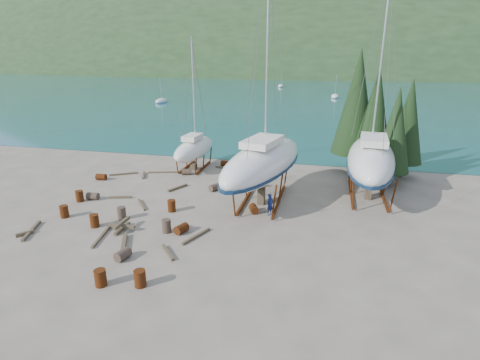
% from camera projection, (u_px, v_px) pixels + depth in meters
% --- Properties ---
extents(ground, '(600.00, 600.00, 0.00)m').
position_uv_depth(ground, '(198.00, 217.00, 26.45)').
color(ground, '#665D50').
rests_on(ground, ground).
extents(bay_water, '(700.00, 700.00, 0.00)m').
position_uv_depth(bay_water, '(321.00, 68.00, 317.08)').
color(bay_water, '#166572').
rests_on(bay_water, ground).
extents(far_hill, '(800.00, 360.00, 110.00)m').
position_uv_depth(far_hill, '(321.00, 67.00, 321.70)').
color(far_hill, '#21361B').
rests_on(far_hill, ground).
extents(far_house_left, '(6.60, 5.60, 5.60)m').
position_uv_depth(far_house_left, '(208.00, 69.00, 213.74)').
color(far_house_left, beige).
rests_on(far_house_left, ground).
extents(far_house_center, '(6.60, 5.60, 5.60)m').
position_uv_depth(far_house_center, '(278.00, 69.00, 205.13)').
color(far_house_center, beige).
rests_on(far_house_center, ground).
extents(far_house_right, '(6.60, 5.60, 5.60)m').
position_uv_depth(far_house_right, '(373.00, 70.00, 194.36)').
color(far_house_right, beige).
rests_on(far_house_right, ground).
extents(cypress_near_right, '(3.60, 3.60, 10.00)m').
position_uv_depth(cypress_near_right, '(375.00, 115.00, 32.98)').
color(cypress_near_right, black).
rests_on(cypress_near_right, ground).
extents(cypress_mid_right, '(3.06, 3.06, 8.50)m').
position_uv_depth(cypress_mid_right, '(395.00, 130.00, 31.09)').
color(cypress_mid_right, black).
rests_on(cypress_mid_right, ground).
extents(cypress_back_left, '(4.14, 4.14, 11.50)m').
position_uv_depth(cypress_back_left, '(357.00, 102.00, 34.87)').
color(cypress_back_left, black).
rests_on(cypress_back_left, ground).
extents(cypress_far_right, '(3.24, 3.24, 9.00)m').
position_uv_depth(cypress_far_right, '(408.00, 121.00, 33.44)').
color(cypress_far_right, black).
rests_on(cypress_far_right, ground).
extents(moored_boat_left, '(2.00, 5.00, 6.05)m').
position_uv_depth(moored_boat_left, '(161.00, 101.00, 88.15)').
color(moored_boat_left, silver).
rests_on(moored_boat_left, ground).
extents(moored_boat_mid, '(2.00, 5.00, 6.05)m').
position_uv_depth(moored_boat_mid, '(335.00, 96.00, 97.99)').
color(moored_boat_mid, silver).
rests_on(moored_boat_mid, ground).
extents(moored_boat_far, '(2.00, 5.00, 6.05)m').
position_uv_depth(moored_boat_far, '(281.00, 86.00, 129.54)').
color(moored_boat_far, silver).
rests_on(moored_boat_far, ground).
extents(large_sailboat_near, '(6.37, 13.10, 19.84)m').
position_uv_depth(large_sailboat_near, '(263.00, 161.00, 28.41)').
color(large_sailboat_near, silver).
rests_on(large_sailboat_near, ground).
extents(large_sailboat_far, '(4.43, 12.34, 19.14)m').
position_uv_depth(large_sailboat_far, '(371.00, 159.00, 29.43)').
color(large_sailboat_far, silver).
rests_on(large_sailboat_far, ground).
extents(small_sailboat_shore, '(2.95, 7.95, 12.49)m').
position_uv_depth(small_sailboat_shore, '(194.00, 148.00, 37.04)').
color(small_sailboat_shore, silver).
rests_on(small_sailboat_shore, ground).
extents(worker, '(0.62, 0.69, 1.58)m').
position_uv_depth(worker, '(270.00, 205.00, 26.54)').
color(worker, navy).
rests_on(worker, ground).
extents(drum_0, '(0.58, 0.58, 0.88)m').
position_uv_depth(drum_0, '(64.00, 211.00, 26.27)').
color(drum_0, '#612A10').
rests_on(drum_0, ground).
extents(drum_1, '(0.79, 1.00, 0.58)m').
position_uv_depth(drum_1, '(123.00, 255.00, 20.92)').
color(drum_1, '#2D2823').
rests_on(drum_1, ground).
extents(drum_2, '(0.93, 0.66, 0.58)m').
position_uv_depth(drum_2, '(101.00, 177.00, 34.14)').
color(drum_2, '#612A10').
rests_on(drum_2, ground).
extents(drum_3, '(0.58, 0.58, 0.88)m').
position_uv_depth(drum_3, '(100.00, 278.00, 18.49)').
color(drum_3, '#612A10').
rests_on(drum_3, ground).
extents(drum_4, '(0.90, 0.61, 0.58)m').
position_uv_depth(drum_4, '(225.00, 163.00, 38.38)').
color(drum_4, '#612A10').
rests_on(drum_4, ground).
extents(drum_6, '(0.89, 1.04, 0.58)m').
position_uv_depth(drum_6, '(254.00, 209.00, 27.10)').
color(drum_6, '#612A10').
rests_on(drum_6, ground).
extents(drum_7, '(0.58, 0.58, 0.88)m').
position_uv_depth(drum_7, '(140.00, 278.00, 18.44)').
color(drum_7, '#612A10').
rests_on(drum_7, ground).
extents(drum_8, '(0.58, 0.58, 0.88)m').
position_uv_depth(drum_8, '(80.00, 196.00, 29.12)').
color(drum_8, '#612A10').
rests_on(drum_8, ground).
extents(drum_9, '(1.01, 0.80, 0.58)m').
position_uv_depth(drum_9, '(187.00, 172.00, 35.61)').
color(drum_9, '#2D2823').
rests_on(drum_9, ground).
extents(drum_11, '(0.96, 1.05, 0.58)m').
position_uv_depth(drum_11, '(215.00, 187.00, 31.47)').
color(drum_11, '#2D2823').
rests_on(drum_11, ground).
extents(drum_12, '(0.86, 1.03, 0.58)m').
position_uv_depth(drum_12, '(181.00, 229.00, 24.03)').
color(drum_12, '#612A10').
rests_on(drum_12, ground).
extents(drum_13, '(0.58, 0.58, 0.88)m').
position_uv_depth(drum_13, '(94.00, 221.00, 24.82)').
color(drum_13, '#612A10').
rests_on(drum_13, ground).
extents(drum_14, '(0.58, 0.58, 0.88)m').
position_uv_depth(drum_14, '(172.00, 206.00, 27.25)').
color(drum_14, '#612A10').
rests_on(drum_14, ground).
extents(drum_15, '(0.92, 0.65, 0.58)m').
position_uv_depth(drum_15, '(93.00, 196.00, 29.52)').
color(drum_15, '#2D2823').
rests_on(drum_15, ground).
extents(drum_16, '(0.58, 0.58, 0.88)m').
position_uv_depth(drum_16, '(122.00, 213.00, 26.00)').
color(drum_16, '#2D2823').
rests_on(drum_16, ground).
extents(drum_17, '(0.58, 0.58, 0.88)m').
position_uv_depth(drum_17, '(166.00, 226.00, 24.07)').
color(drum_17, '#2D2823').
rests_on(drum_17, ground).
extents(timber_0, '(2.85, 0.92, 0.14)m').
position_uv_depth(timber_0, '(164.00, 172.00, 36.21)').
color(timber_0, brown).
rests_on(timber_0, ground).
extents(timber_2, '(0.99, 1.88, 0.19)m').
position_uv_depth(timber_2, '(144.00, 175.00, 35.29)').
color(timber_2, brown).
rests_on(timber_2, ground).
extents(timber_3, '(0.80, 3.25, 0.15)m').
position_uv_depth(timber_3, '(103.00, 235.00, 23.64)').
color(timber_3, brown).
rests_on(timber_3, ground).
extents(timber_4, '(1.80, 0.67, 0.17)m').
position_uv_depth(timber_4, '(120.00, 197.00, 29.84)').
color(timber_4, brown).
rests_on(timber_4, ground).
extents(timber_5, '(1.10, 2.44, 0.16)m').
position_uv_depth(timber_5, '(196.00, 236.00, 23.48)').
color(timber_5, brown).
rests_on(timber_5, ground).
extents(timber_6, '(1.60, 0.74, 0.19)m').
position_uv_depth(timber_6, '(264.00, 174.00, 35.50)').
color(timber_6, brown).
rests_on(timber_6, ground).
extents(timber_7, '(1.35, 1.53, 0.17)m').
position_uv_depth(timber_7, '(168.00, 252.00, 21.54)').
color(timber_7, brown).
rests_on(timber_7, ground).
extents(timber_8, '(1.11, 1.96, 0.19)m').
position_uv_depth(timber_8, '(178.00, 188.00, 31.93)').
color(timber_8, brown).
rests_on(timber_8, ground).
extents(timber_9, '(2.38, 0.98, 0.15)m').
position_uv_depth(timber_9, '(226.00, 169.00, 37.37)').
color(timber_9, brown).
rests_on(timber_9, ground).
extents(timber_11, '(1.56, 1.89, 0.15)m').
position_uv_depth(timber_11, '(142.00, 204.00, 28.44)').
color(timber_11, brown).
rests_on(timber_11, ground).
extents(timber_13, '(0.80, 0.95, 0.22)m').
position_uv_depth(timber_13, '(25.00, 233.00, 23.78)').
color(timber_13, brown).
rests_on(timber_13, ground).
extents(timber_14, '(1.15, 2.70, 0.18)m').
position_uv_depth(timber_14, '(31.00, 231.00, 24.20)').
color(timber_14, brown).
rests_on(timber_14, ground).
extents(timber_16, '(1.46, 2.74, 0.23)m').
position_uv_depth(timber_16, '(124.00, 246.00, 22.26)').
color(timber_16, brown).
rests_on(timber_16, ground).
extents(timber_17, '(2.34, 1.48, 0.16)m').
position_uv_depth(timber_17, '(124.00, 174.00, 35.66)').
color(timber_17, brown).
rests_on(timber_17, ground).
extents(timber_pile_fore, '(1.80, 1.80, 0.60)m').
position_uv_depth(timber_pile_fore, '(122.00, 226.00, 24.39)').
color(timber_pile_fore, brown).
rests_on(timber_pile_fore, ground).
extents(timber_pile_aft, '(1.80, 1.80, 0.60)m').
position_uv_depth(timber_pile_aft, '(256.00, 183.00, 32.50)').
color(timber_pile_aft, brown).
rests_on(timber_pile_aft, ground).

